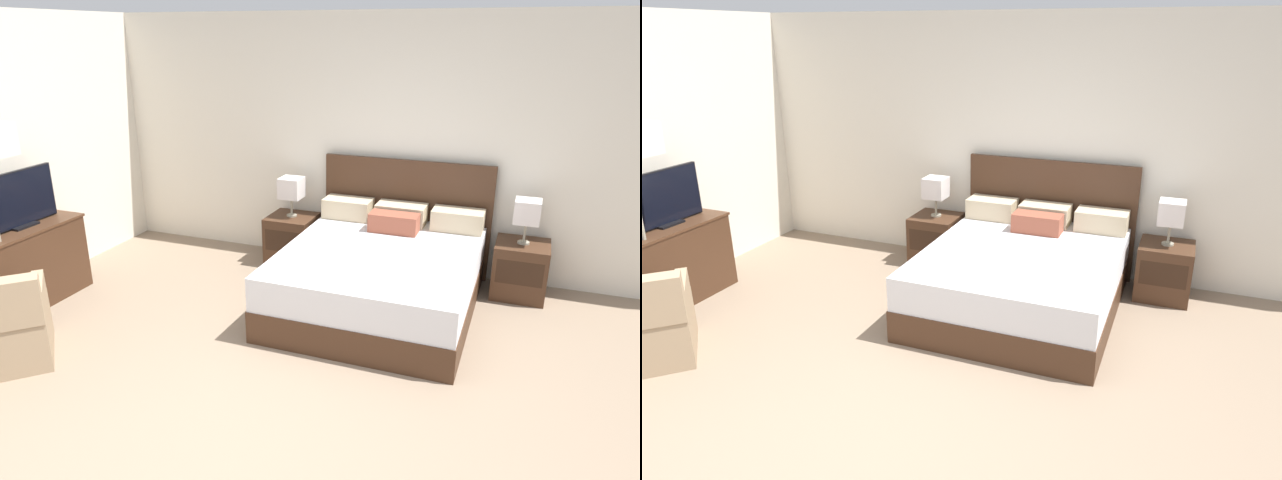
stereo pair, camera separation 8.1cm
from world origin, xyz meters
TOP-DOWN VIEW (x-y plane):
  - ground_plane at (0.00, 0.00)m, footprint 9.73×9.73m
  - wall_back at (0.00, 3.27)m, footprint 7.32×0.06m
  - bed at (0.28, 2.26)m, footprint 1.74×2.01m
  - nightstand_left at (-0.90, 2.94)m, footprint 0.49×0.48m
  - nightstand_right at (1.46, 2.94)m, footprint 0.49×0.48m
  - table_lamp_left at (-0.90, 2.94)m, footprint 0.23×0.23m
  - table_lamp_right at (1.46, 2.94)m, footprint 0.23×0.23m
  - dresser at (-2.79, 1.15)m, footprint 0.49×1.10m
  - tv at (-2.79, 1.19)m, footprint 0.18×0.81m

SIDE VIEW (x-z plane):
  - ground_plane at x=0.00m, z-range 0.00..0.00m
  - nightstand_left at x=-0.90m, z-range 0.00..0.53m
  - nightstand_right at x=1.46m, z-range 0.00..0.53m
  - bed at x=0.28m, z-range -0.27..0.91m
  - dresser at x=-2.79m, z-range 0.01..0.75m
  - table_lamp_left at x=-0.90m, z-range 0.62..1.04m
  - table_lamp_right at x=1.46m, z-range 0.62..1.04m
  - tv at x=-2.79m, z-range 0.73..1.24m
  - wall_back at x=0.00m, z-range 0.00..2.59m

